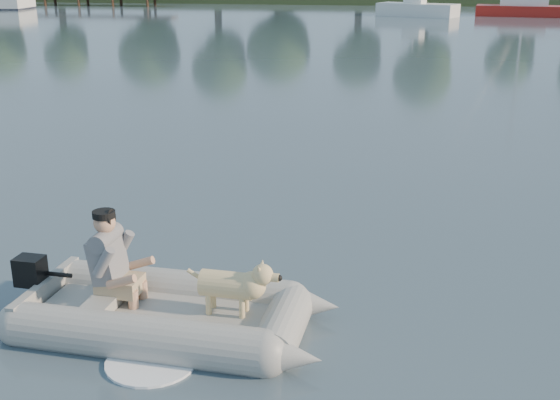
% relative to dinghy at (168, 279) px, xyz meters
% --- Properties ---
extents(water, '(160.00, 160.00, 0.00)m').
position_rel_dinghy_xyz_m(water, '(0.37, -0.18, -0.53)').
color(water, slate).
rests_on(water, ground).
extents(dinghy, '(4.23, 2.84, 1.25)m').
position_rel_dinghy_xyz_m(dinghy, '(0.00, 0.00, 0.00)').
color(dinghy, gray).
rests_on(dinghy, water).
extents(man, '(0.68, 0.59, 0.97)m').
position_rel_dinghy_xyz_m(man, '(-0.62, 0.08, 0.17)').
color(man, slate).
rests_on(man, dinghy).
extents(dog, '(0.85, 0.34, 0.56)m').
position_rel_dinghy_xyz_m(dog, '(0.58, 0.01, -0.06)').
color(dog, tan).
rests_on(dog, dinghy).
extents(outboard_motor, '(0.39, 0.28, 0.71)m').
position_rel_dinghy_xyz_m(outboard_motor, '(-1.49, 0.08, -0.25)').
color(outboard_motor, black).
rests_on(outboard_motor, dinghy).
extents(motorboat, '(5.85, 4.05, 2.31)m').
position_rel_dinghy_xyz_m(motorboat, '(3.02, 43.80, 0.52)').
color(motorboat, white).
rests_on(motorboat, water).
extents(sailboat, '(7.24, 3.11, 9.63)m').
position_rel_dinghy_xyz_m(sailboat, '(10.42, 44.97, -0.10)').
color(sailboat, '#9D1811').
rests_on(sailboat, water).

